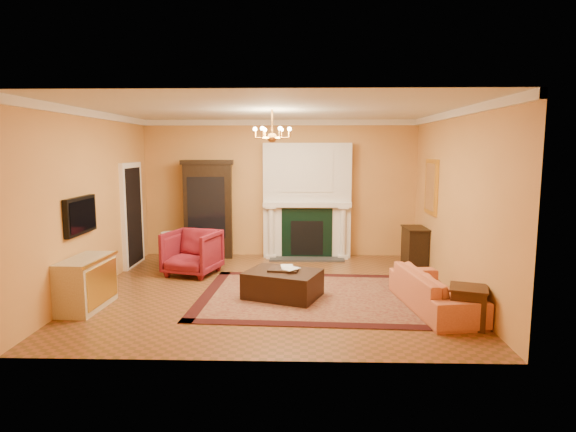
{
  "coord_description": "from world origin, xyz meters",
  "views": [
    {
      "loc": [
        0.48,
        -7.88,
        2.37
      ],
      "look_at": [
        0.25,
        0.3,
        1.23
      ],
      "focal_mm": 30.0,
      "sensor_mm": 36.0,
      "label": 1
    }
  ],
  "objects_px": {
    "console_table": "(415,248)",
    "pedestal_table": "(171,247)",
    "wingback_armchair": "(192,250)",
    "coral_sofa": "(435,284)",
    "end_table": "(468,307)",
    "china_cabinet": "(208,211)",
    "commode": "(86,283)",
    "leather_ottoman": "(283,284)"
  },
  "relations": [
    {
      "from": "commode",
      "to": "end_table",
      "type": "height_order",
      "value": "commode"
    },
    {
      "from": "china_cabinet",
      "to": "commode",
      "type": "height_order",
      "value": "china_cabinet"
    },
    {
      "from": "coral_sofa",
      "to": "console_table",
      "type": "relative_size",
      "value": 2.53
    },
    {
      "from": "commode",
      "to": "china_cabinet",
      "type": "bearing_deg",
      "value": 74.59
    },
    {
      "from": "china_cabinet",
      "to": "commode",
      "type": "distance_m",
      "value": 3.75
    },
    {
      "from": "wingback_armchair",
      "to": "commode",
      "type": "relative_size",
      "value": 0.9
    },
    {
      "from": "commode",
      "to": "console_table",
      "type": "distance_m",
      "value": 6.16
    },
    {
      "from": "pedestal_table",
      "to": "console_table",
      "type": "bearing_deg",
      "value": 2.32
    },
    {
      "from": "china_cabinet",
      "to": "commode",
      "type": "relative_size",
      "value": 1.98
    },
    {
      "from": "coral_sofa",
      "to": "console_table",
      "type": "bearing_deg",
      "value": -14.46
    },
    {
      "from": "console_table",
      "to": "pedestal_table",
      "type": "bearing_deg",
      "value": -179.19
    },
    {
      "from": "leather_ottoman",
      "to": "end_table",
      "type": "bearing_deg",
      "value": -4.17
    },
    {
      "from": "end_table",
      "to": "leather_ottoman",
      "type": "distance_m",
      "value": 2.8
    },
    {
      "from": "commode",
      "to": "end_table",
      "type": "xyz_separation_m",
      "value": [
        5.45,
        -0.58,
        -0.13
      ]
    },
    {
      "from": "pedestal_table",
      "to": "end_table",
      "type": "bearing_deg",
      "value": -32.81
    },
    {
      "from": "commode",
      "to": "coral_sofa",
      "type": "bearing_deg",
      "value": 4.25
    },
    {
      "from": "china_cabinet",
      "to": "end_table",
      "type": "distance_m",
      "value": 5.96
    },
    {
      "from": "coral_sofa",
      "to": "pedestal_table",
      "type": "bearing_deg",
      "value": 54.27
    },
    {
      "from": "end_table",
      "to": "leather_ottoman",
      "type": "xyz_separation_m",
      "value": [
        -2.54,
        1.19,
        -0.03
      ]
    },
    {
      "from": "pedestal_table",
      "to": "console_table",
      "type": "height_order",
      "value": "console_table"
    },
    {
      "from": "pedestal_table",
      "to": "coral_sofa",
      "type": "xyz_separation_m",
      "value": [
        4.6,
        -2.45,
        -0.03
      ]
    },
    {
      "from": "coral_sofa",
      "to": "end_table",
      "type": "relative_size",
      "value": 3.78
    },
    {
      "from": "china_cabinet",
      "to": "wingback_armchair",
      "type": "relative_size",
      "value": 2.2
    },
    {
      "from": "wingback_armchair",
      "to": "end_table",
      "type": "relative_size",
      "value": 1.79
    },
    {
      "from": "leather_ottoman",
      "to": "china_cabinet",
      "type": "bearing_deg",
      "value": 141.94
    },
    {
      "from": "end_table",
      "to": "console_table",
      "type": "height_order",
      "value": "console_table"
    },
    {
      "from": "china_cabinet",
      "to": "console_table",
      "type": "height_order",
      "value": "china_cabinet"
    },
    {
      "from": "wingback_armchair",
      "to": "pedestal_table",
      "type": "height_order",
      "value": "wingback_armchair"
    },
    {
      "from": "pedestal_table",
      "to": "leather_ottoman",
      "type": "xyz_separation_m",
      "value": [
        2.32,
        -1.95,
        -0.19
      ]
    },
    {
      "from": "wingback_armchair",
      "to": "coral_sofa",
      "type": "relative_size",
      "value": 0.47
    },
    {
      "from": "end_table",
      "to": "console_table",
      "type": "distance_m",
      "value": 3.34
    },
    {
      "from": "wingback_armchair",
      "to": "china_cabinet",
      "type": "bearing_deg",
      "value": 104.7
    },
    {
      "from": "china_cabinet",
      "to": "coral_sofa",
      "type": "xyz_separation_m",
      "value": [
        4.02,
        -3.4,
        -0.64
      ]
    },
    {
      "from": "coral_sofa",
      "to": "wingback_armchair",
      "type": "bearing_deg",
      "value": 57.16
    },
    {
      "from": "pedestal_table",
      "to": "leather_ottoman",
      "type": "distance_m",
      "value": 3.04
    },
    {
      "from": "wingback_armchair",
      "to": "leather_ottoman",
      "type": "distance_m",
      "value": 2.27
    },
    {
      "from": "leather_ottoman",
      "to": "pedestal_table",
      "type": "bearing_deg",
      "value": 160.94
    },
    {
      "from": "wingback_armchair",
      "to": "leather_ottoman",
      "type": "relative_size",
      "value": 0.83
    },
    {
      "from": "china_cabinet",
      "to": "pedestal_table",
      "type": "bearing_deg",
      "value": -127.79
    },
    {
      "from": "coral_sofa",
      "to": "console_table",
      "type": "height_order",
      "value": "console_table"
    },
    {
      "from": "wingback_armchair",
      "to": "coral_sofa",
      "type": "xyz_separation_m",
      "value": [
        4.05,
        -1.91,
        -0.08
      ]
    },
    {
      "from": "china_cabinet",
      "to": "commode",
      "type": "bearing_deg",
      "value": -114.68
    }
  ]
}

